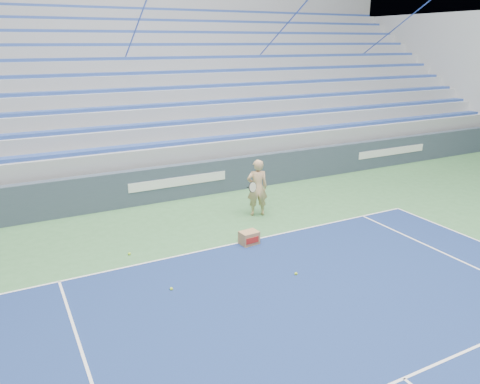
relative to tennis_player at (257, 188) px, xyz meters
name	(u,v)px	position (x,y,z in m)	size (l,w,h in m)	color
sponsor_barrier	(177,182)	(-1.49, 2.48, -0.27)	(30.00, 0.32, 1.10)	#354151
bleachers	(126,104)	(-1.49, 8.20, 1.53)	(31.00, 9.15, 7.30)	#979A9F
tennis_player	(257,188)	(0.00, 0.00, 0.00)	(0.95, 0.90, 1.64)	tan
ball_box	(249,238)	(-1.18, -1.68, -0.66)	(0.47, 0.38, 0.33)	#A3784E
tennis_ball_0	(243,239)	(-1.20, -1.38, -0.79)	(0.07, 0.07, 0.07)	#ADDA2C
tennis_ball_1	(296,274)	(-1.07, -3.56, -0.79)	(0.07, 0.07, 0.07)	#ADDA2C
tennis_ball_2	(129,254)	(-3.97, -0.92, -0.79)	(0.07, 0.07, 0.07)	#ADDA2C
tennis_ball_3	(171,289)	(-3.65, -2.93, -0.79)	(0.07, 0.07, 0.07)	#ADDA2C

